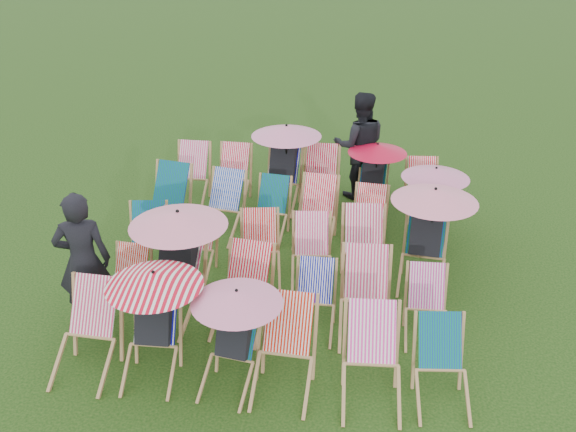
# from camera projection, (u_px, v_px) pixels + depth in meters

# --- Properties ---
(ground) EXTENTS (100.00, 100.00, 0.00)m
(ground) POSITION_uv_depth(u_px,v_px,m) (286.00, 278.00, 9.14)
(ground) COLOR black
(ground) RESTS_ON ground
(deckchair_0) EXTENTS (0.71, 0.95, 1.00)m
(deckchair_0) POSITION_uv_depth(u_px,v_px,m) (85.00, 333.00, 7.19)
(deckchair_0) COLOR #A47B4C
(deckchair_0) RESTS_ON ground
(deckchair_1) EXTENTS (1.07, 1.12, 1.27)m
(deckchair_1) POSITION_uv_depth(u_px,v_px,m) (152.00, 323.00, 7.07)
(deckchair_1) COLOR #A47B4C
(deckchair_1) RESTS_ON ground
(deckchair_2) EXTENTS (0.99, 1.05, 1.18)m
(deckchair_2) POSITION_uv_depth(u_px,v_px,m) (232.00, 338.00, 6.92)
(deckchair_2) COLOR #A47B4C
(deckchair_2) RESTS_ON ground
(deckchair_3) EXTENTS (0.71, 0.95, 0.99)m
(deckchair_3) POSITION_uv_depth(u_px,v_px,m) (284.00, 352.00, 6.90)
(deckchair_3) COLOR #A47B4C
(deckchair_3) RESTS_ON ground
(deckchair_4) EXTENTS (0.71, 0.95, 0.99)m
(deckchair_4) POSITION_uv_depth(u_px,v_px,m) (372.00, 362.00, 6.76)
(deckchair_4) COLOR #A47B4C
(deckchair_4) RESTS_ON ground
(deckchair_5) EXTENTS (0.67, 0.87, 0.88)m
(deckchair_5) POSITION_uv_depth(u_px,v_px,m) (443.00, 368.00, 6.76)
(deckchair_5) COLOR #A47B4C
(deckchair_5) RESTS_ON ground
(deckchair_6) EXTENTS (0.59, 0.78, 0.82)m
(deckchair_6) POSITION_uv_depth(u_px,v_px,m) (126.00, 284.00, 8.25)
(deckchair_6) COLOR #A47B4C
(deckchair_6) RESTS_ON ground
(deckchair_7) EXTENTS (1.22, 1.30, 1.45)m
(deckchair_7) POSITION_uv_depth(u_px,v_px,m) (174.00, 264.00, 8.02)
(deckchair_7) COLOR #A47B4C
(deckchair_7) RESTS_ON ground
(deckchair_8) EXTENTS (0.78, 0.99, 0.99)m
(deckchair_8) POSITION_uv_depth(u_px,v_px,m) (242.00, 292.00, 7.93)
(deckchair_8) COLOR #A47B4C
(deckchair_8) RESTS_ON ground
(deckchair_9) EXTENTS (0.56, 0.78, 0.83)m
(deckchair_9) POSITION_uv_depth(u_px,v_px,m) (314.00, 301.00, 7.89)
(deckchair_9) COLOR #A47B4C
(deckchair_9) RESTS_ON ground
(deckchair_10) EXTENTS (0.70, 0.96, 1.01)m
(deckchair_10) POSITION_uv_depth(u_px,v_px,m) (366.00, 298.00, 7.80)
(deckchair_10) COLOR #A47B4C
(deckchair_10) RESTS_ON ground
(deckchair_11) EXTENTS (0.56, 0.78, 0.83)m
(deckchair_11) POSITION_uv_depth(u_px,v_px,m) (427.00, 307.00, 7.78)
(deckchair_11) COLOR #A47B4C
(deckchair_11) RESTS_ON ground
(deckchair_12) EXTENTS (0.71, 0.91, 0.90)m
(deckchair_12) POSITION_uv_depth(u_px,v_px,m) (146.00, 241.00, 9.17)
(deckchair_12) COLOR #A47B4C
(deckchair_12) RESTS_ON ground
(deckchair_13) EXTENTS (0.62, 0.81, 0.83)m
(deckchair_13) POSITION_uv_depth(u_px,v_px,m) (195.00, 246.00, 9.12)
(deckchair_13) COLOR #A47B4C
(deckchair_13) RESTS_ON ground
(deckchair_14) EXTENTS (0.72, 0.91, 0.90)m
(deckchair_14) POSITION_uv_depth(u_px,v_px,m) (260.00, 249.00, 8.98)
(deckchair_14) COLOR #A47B4C
(deckchair_14) RESTS_ON ground
(deckchair_15) EXTENTS (0.67, 0.88, 0.90)m
(deckchair_15) POSITION_uv_depth(u_px,v_px,m) (312.00, 253.00, 8.88)
(deckchair_15) COLOR #A47B4C
(deckchair_15) RESTS_ON ground
(deckchair_16) EXTENTS (0.74, 0.98, 1.01)m
(deckchair_16) POSITION_uv_depth(u_px,v_px,m) (364.00, 250.00, 8.83)
(deckchair_16) COLOR #A47B4C
(deckchair_16) RESTS_ON ground
(deckchair_17) EXTENTS (1.17, 1.23, 1.38)m
(deckchair_17) POSITION_uv_depth(u_px,v_px,m) (427.00, 235.00, 8.74)
(deckchair_17) COLOR #A47B4C
(deckchair_17) RESTS_ON ground
(deckchair_18) EXTENTS (0.83, 1.05, 1.03)m
(deckchair_18) POSITION_uv_depth(u_px,v_px,m) (164.00, 202.00, 10.17)
(deckchair_18) COLOR #A47B4C
(deckchair_18) RESTS_ON ground
(deckchair_19) EXTENTS (0.79, 0.98, 0.96)m
(deckchair_19) POSITION_uv_depth(u_px,v_px,m) (221.00, 206.00, 10.11)
(deckchair_19) COLOR #A47B4C
(deckchair_19) RESTS_ON ground
(deckchair_20) EXTENTS (0.69, 0.88, 0.88)m
(deckchair_20) POSITION_uv_depth(u_px,v_px,m) (269.00, 210.00, 10.09)
(deckchair_20) COLOR #A47B4C
(deckchair_20) RESTS_ON ground
(deckchair_21) EXTENTS (0.71, 0.93, 0.95)m
(deckchair_21) POSITION_uv_depth(u_px,v_px,m) (316.00, 212.00, 9.94)
(deckchair_21) COLOR #A47B4C
(deckchair_21) RESTS_ON ground
(deckchair_22) EXTENTS (0.65, 0.85, 0.86)m
(deckchair_22) POSITION_uv_depth(u_px,v_px,m) (368.00, 219.00, 9.83)
(deckchair_22) COLOR #A47B4C
(deckchair_22) RESTS_ON ground
(deckchair_23) EXTENTS (1.02, 1.07, 1.22)m
(deckchair_23) POSITION_uv_depth(u_px,v_px,m) (430.00, 205.00, 9.79)
(deckchair_23) COLOR #A47B4C
(deckchair_23) RESTS_ON ground
(deckchair_24) EXTENTS (0.66, 0.91, 0.98)m
(deckchair_24) POSITION_uv_depth(u_px,v_px,m) (190.00, 175.00, 11.19)
(deckchair_24) COLOR #A47B4C
(deckchair_24) RESTS_ON ground
(deckchair_25) EXTENTS (0.66, 0.90, 0.94)m
(deckchair_25) POSITION_uv_depth(u_px,v_px,m) (232.00, 176.00, 11.21)
(deckchair_25) COLOR #A47B4C
(deckchair_25) RESTS_ON ground
(deckchair_26) EXTENTS (1.19, 1.26, 1.41)m
(deckchair_26) POSITION_uv_depth(u_px,v_px,m) (282.00, 165.00, 10.95)
(deckchair_26) COLOR #A47B4C
(deckchair_26) RESTS_ON ground
(deckchair_27) EXTENTS (0.68, 0.95, 1.02)m
(deckchair_27) POSITION_uv_depth(u_px,v_px,m) (320.00, 180.00, 10.93)
(deckchair_27) COLOR #A47B4C
(deckchair_27) RESTS_ON ground
(deckchair_28) EXTENTS (0.99, 1.04, 1.17)m
(deckchair_28) POSITION_uv_depth(u_px,v_px,m) (373.00, 177.00, 10.81)
(deckchair_28) COLOR #A47B4C
(deckchair_28) RESTS_ON ground
(deckchair_29) EXTENTS (0.66, 0.87, 0.90)m
(deckchair_29) POSITION_uv_depth(u_px,v_px,m) (423.00, 190.00, 10.75)
(deckchair_29) COLOR #A47B4C
(deckchair_29) RESTS_ON ground
(person_left) EXTENTS (0.76, 0.61, 1.82)m
(person_left) POSITION_uv_depth(u_px,v_px,m) (83.00, 261.00, 7.79)
(person_left) COLOR black
(person_left) RESTS_ON ground
(person_rear) EXTENTS (1.02, 0.84, 1.91)m
(person_rear) POSITION_uv_depth(u_px,v_px,m) (360.00, 146.00, 11.17)
(person_rear) COLOR black
(person_rear) RESTS_ON ground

